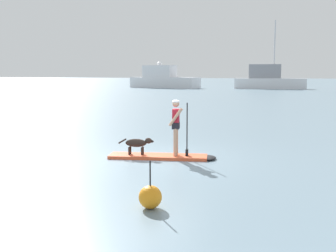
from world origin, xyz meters
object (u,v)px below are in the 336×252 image
(paddleboard, at_px, (165,157))
(person_paddler, at_px, (176,123))
(moored_boat_starboard, at_px, (163,79))
(marker_buoy, at_px, (150,197))
(dog, at_px, (138,143))
(moored_boat_outer, at_px, (268,80))

(paddleboard, height_order, person_paddler, person_paddler)
(person_paddler, relative_size, moored_boat_starboard, 0.13)
(person_paddler, distance_m, marker_buoy, 4.94)
(moored_boat_starboard, distance_m, marker_buoy, 66.49)
(person_paddler, distance_m, dog, 1.40)
(dog, relative_size, marker_buoy, 1.17)
(paddleboard, bearing_deg, moored_boat_starboard, 108.93)
(dog, height_order, moored_boat_outer, moored_boat_outer)
(paddleboard, height_order, moored_boat_outer, moored_boat_outer)
(paddleboard, height_order, dog, dog)
(marker_buoy, bearing_deg, moored_boat_starboard, 108.65)
(moored_boat_starboard, bearing_deg, paddleboard, -71.07)
(paddleboard, relative_size, marker_buoy, 3.57)
(moored_boat_starboard, height_order, marker_buoy, moored_boat_starboard)
(dog, height_order, moored_boat_starboard, moored_boat_starboard)
(dog, distance_m, marker_buoy, 5.01)
(person_paddler, bearing_deg, paddleboard, -168.43)
(moored_boat_outer, height_order, marker_buoy, moored_boat_outer)
(moored_boat_starboard, bearing_deg, moored_boat_outer, 5.50)
(dog, bearing_deg, moored_boat_outer, 90.83)
(moored_boat_starboard, distance_m, moored_boat_outer, 18.34)
(moored_boat_outer, bearing_deg, dog, -89.17)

